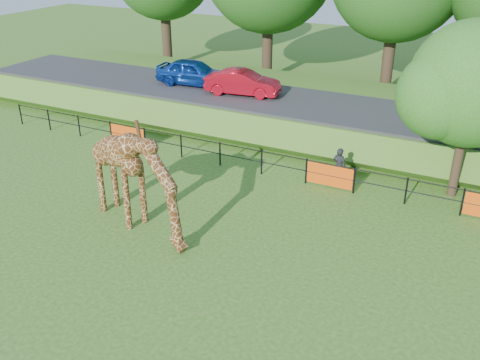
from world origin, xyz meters
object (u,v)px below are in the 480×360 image
at_px(visitor, 339,166).
at_px(tree_east, 474,89).
at_px(car_red, 243,83).
at_px(giraffe, 136,181).
at_px(car_blue, 194,72).

bearing_deg(visitor, tree_east, -155.69).
bearing_deg(car_red, giraffe, 179.91).
xyz_separation_m(car_red, visitor, (6.99, -5.32, -1.29)).
height_order(car_red, visitor, car_red).
bearing_deg(car_red, visitor, -135.93).
bearing_deg(visitor, car_blue, -18.84).
relative_size(giraffe, visitor, 3.20).
height_order(car_blue, car_red, car_blue).
relative_size(visitor, tree_east, 0.23).
distance_m(car_red, visitor, 8.88).
xyz_separation_m(car_blue, car_red, (3.28, -0.44, -0.07)).
height_order(giraffe, tree_east, tree_east).
bearing_deg(tree_east, car_blue, 162.33).
bearing_deg(car_blue, visitor, -123.62).
bearing_deg(car_blue, tree_east, -112.02).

